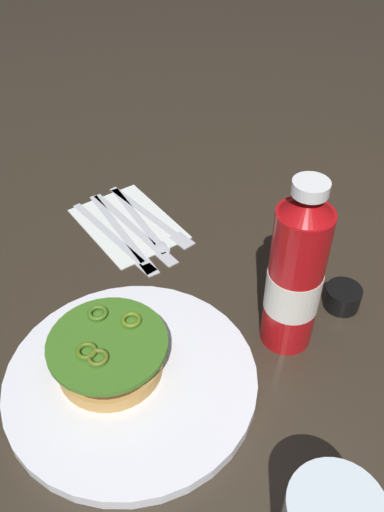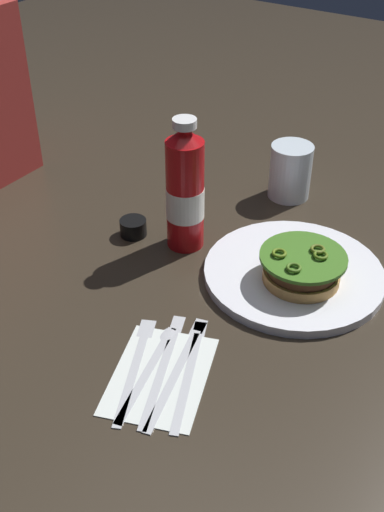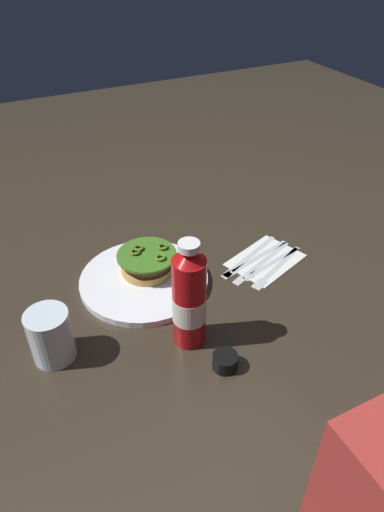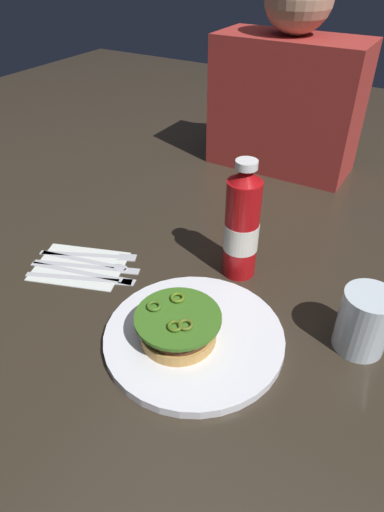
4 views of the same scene
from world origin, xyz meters
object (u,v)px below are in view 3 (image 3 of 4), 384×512
at_px(water_glass, 51,336).
at_px(fork_utensil, 274,269).
at_px(condiment_cup, 225,361).
at_px(spoon_utensil, 263,267).
at_px(napkin, 265,260).
at_px(dinner_plate, 144,280).
at_px(ketchup_bottle, 189,299).
at_px(table_knife, 247,257).
at_px(burger_sandwich, 147,262).
at_px(steak_knife, 259,264).
at_px(butter_knife, 252,260).

xyz_separation_m(water_glass, fork_utensil, (-0.51, -0.03, -0.05)).
height_order(condiment_cup, spoon_utensil, condiment_cup).
bearing_deg(spoon_utensil, napkin, -132.86).
xyz_separation_m(dinner_plate, napkin, (-0.29, 0.05, -0.01)).
relative_size(ketchup_bottle, napkin, 1.35).
distance_m(water_glass, fork_utensil, 0.51).
xyz_separation_m(water_glass, spoon_utensil, (-0.49, -0.05, -0.05)).
bearing_deg(napkin, condiment_cup, 43.73).
distance_m(napkin, table_knife, 0.04).
bearing_deg(table_knife, condiment_cup, 51.05).
relative_size(condiment_cup, napkin, 0.27).
height_order(water_glass, condiment_cup, water_glass).
height_order(burger_sandwich, table_knife, burger_sandwich).
relative_size(water_glass, napkin, 0.61).
relative_size(burger_sandwich, napkin, 0.79).
xyz_separation_m(dinner_plate, ketchup_bottle, (-0.02, 0.20, 0.10)).
height_order(condiment_cup, steak_knife, condiment_cup).
bearing_deg(dinner_plate, napkin, 169.65).
bearing_deg(steak_knife, ketchup_bottle, 28.34).
distance_m(water_glass, steak_knife, 0.50).
bearing_deg(burger_sandwich, dinner_plate, 48.24).
bearing_deg(butter_knife, water_glass, 9.39).
height_order(condiment_cup, table_knife, condiment_cup).
relative_size(burger_sandwich, steak_knife, 0.66).
bearing_deg(ketchup_bottle, spoon_utensil, -154.49).
bearing_deg(spoon_utensil, condiment_cup, 43.36).
bearing_deg(ketchup_bottle, table_knife, -144.65).
height_order(dinner_plate, napkin, dinner_plate).
distance_m(ketchup_bottle, table_knife, 0.31).
height_order(burger_sandwich, condiment_cup, burger_sandwich).
bearing_deg(condiment_cup, ketchup_bottle, -73.18).
bearing_deg(butter_knife, condiment_cup, 49.00).
bearing_deg(spoon_utensil, steak_knife, -80.64).
distance_m(burger_sandwich, butter_knife, 0.25).
height_order(dinner_plate, condiment_cup, condiment_cup).
distance_m(burger_sandwich, water_glass, 0.28).
relative_size(burger_sandwich, spoon_utensil, 0.72).
bearing_deg(burger_sandwich, steak_knife, 161.61).
relative_size(dinner_plate, ketchup_bottle, 1.25).
distance_m(spoon_utensil, fork_utensil, 0.03).
height_order(spoon_utensil, fork_utensil, same).
relative_size(napkin, table_knife, 0.87).
distance_m(condiment_cup, table_knife, 0.33).
bearing_deg(butter_knife, ketchup_bottle, 32.66).
bearing_deg(dinner_plate, condiment_cup, 98.70).
height_order(table_knife, steak_knife, same).
height_order(steak_knife, spoon_utensil, same).
distance_m(table_knife, steak_knife, 0.04).
bearing_deg(fork_utensil, water_glass, 2.99).
distance_m(ketchup_bottle, steak_knife, 0.30).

